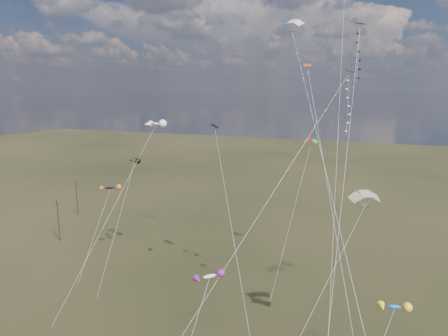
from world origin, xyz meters
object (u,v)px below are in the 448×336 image
(utility_pole_near, at_px, (58,220))
(novelty_black_orange, at_px, (110,188))
(utility_pole_far, at_px, (77,197))
(diamond_black_high, at_px, (356,74))

(utility_pole_near, relative_size, novelty_black_orange, 0.61)
(utility_pole_far, height_order, novelty_black_orange, novelty_black_orange)
(diamond_black_high, bearing_deg, novelty_black_orange, 162.99)
(diamond_black_high, bearing_deg, utility_pole_far, 154.23)
(utility_pole_far, bearing_deg, novelty_black_orange, -37.59)
(utility_pole_near, relative_size, utility_pole_far, 1.00)
(diamond_black_high, bearing_deg, utility_pole_near, 163.87)
(utility_pole_near, distance_m, diamond_black_high, 60.16)
(novelty_black_orange, bearing_deg, diamond_black_high, -17.01)
(utility_pole_near, height_order, novelty_black_orange, novelty_black_orange)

